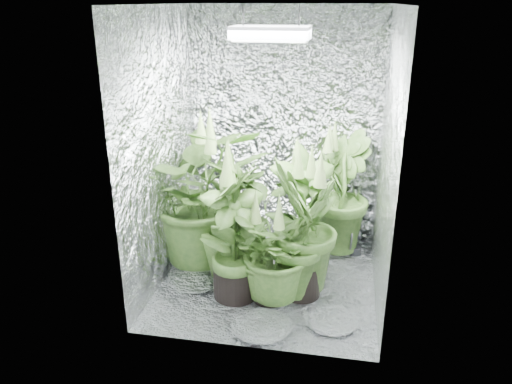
{
  "coord_description": "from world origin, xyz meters",
  "views": [
    {
      "loc": [
        0.51,
        -3.31,
        2.03
      ],
      "look_at": [
        -0.1,
        0.0,
        0.73
      ],
      "focal_mm": 35.0,
      "sensor_mm": 36.0,
      "label": 1
    }
  ],
  "objects_px": {
    "grow_lamp": "(271,33)",
    "plant_b": "(304,214)",
    "plant_g": "(303,230)",
    "plant_f": "(235,232)",
    "plant_c": "(339,193)",
    "plant_d": "(233,221)",
    "plant_e": "(270,250)",
    "plant_a": "(203,193)",
    "circulation_fan": "(352,239)"
  },
  "relations": [
    {
      "from": "plant_e",
      "to": "plant_f",
      "type": "bearing_deg",
      "value": 179.17
    },
    {
      "from": "plant_b",
      "to": "circulation_fan",
      "type": "distance_m",
      "value": 0.66
    },
    {
      "from": "plant_f",
      "to": "plant_g",
      "type": "distance_m",
      "value": 0.48
    },
    {
      "from": "plant_f",
      "to": "plant_e",
      "type": "bearing_deg",
      "value": -0.83
    },
    {
      "from": "plant_d",
      "to": "circulation_fan",
      "type": "distance_m",
      "value": 1.1
    },
    {
      "from": "circulation_fan",
      "to": "plant_g",
      "type": "bearing_deg",
      "value": -127.3
    },
    {
      "from": "plant_b",
      "to": "plant_e",
      "type": "relative_size",
      "value": 1.27
    },
    {
      "from": "plant_b",
      "to": "plant_g",
      "type": "relative_size",
      "value": 0.96
    },
    {
      "from": "plant_a",
      "to": "plant_g",
      "type": "height_order",
      "value": "plant_a"
    },
    {
      "from": "plant_d",
      "to": "plant_f",
      "type": "relative_size",
      "value": 0.92
    },
    {
      "from": "plant_a",
      "to": "circulation_fan",
      "type": "xyz_separation_m",
      "value": [
        1.18,
        0.35,
        -0.47
      ]
    },
    {
      "from": "plant_c",
      "to": "circulation_fan",
      "type": "distance_m",
      "value": 0.42
    },
    {
      "from": "plant_a",
      "to": "plant_b",
      "type": "bearing_deg",
      "value": -3.27
    },
    {
      "from": "grow_lamp",
      "to": "plant_b",
      "type": "height_order",
      "value": "grow_lamp"
    },
    {
      "from": "plant_d",
      "to": "plant_g",
      "type": "relative_size",
      "value": 0.93
    },
    {
      "from": "plant_d",
      "to": "plant_f",
      "type": "xyz_separation_m",
      "value": [
        0.07,
        -0.27,
        0.04
      ]
    },
    {
      "from": "plant_f",
      "to": "plant_g",
      "type": "xyz_separation_m",
      "value": [
        0.47,
        0.1,
        0.01
      ]
    },
    {
      "from": "plant_f",
      "to": "circulation_fan",
      "type": "distance_m",
      "value": 1.22
    },
    {
      "from": "grow_lamp",
      "to": "plant_b",
      "type": "xyz_separation_m",
      "value": [
        0.24,
        0.17,
        -1.32
      ]
    },
    {
      "from": "plant_b",
      "to": "plant_f",
      "type": "distance_m",
      "value": 0.61
    },
    {
      "from": "grow_lamp",
      "to": "plant_d",
      "type": "xyz_separation_m",
      "value": [
        -0.28,
        0.03,
        -1.35
      ]
    },
    {
      "from": "plant_g",
      "to": "circulation_fan",
      "type": "relative_size",
      "value": 3.57
    },
    {
      "from": "plant_a",
      "to": "plant_c",
      "type": "relative_size",
      "value": 1.15
    },
    {
      "from": "plant_c",
      "to": "plant_f",
      "type": "distance_m",
      "value": 1.12
    },
    {
      "from": "grow_lamp",
      "to": "plant_b",
      "type": "distance_m",
      "value": 1.35
    },
    {
      "from": "plant_d",
      "to": "plant_g",
      "type": "distance_m",
      "value": 0.57
    },
    {
      "from": "plant_d",
      "to": "plant_e",
      "type": "distance_m",
      "value": 0.43
    },
    {
      "from": "plant_b",
      "to": "plant_f",
      "type": "xyz_separation_m",
      "value": [
        -0.44,
        -0.41,
        0.01
      ]
    },
    {
      "from": "plant_b",
      "to": "plant_e",
      "type": "xyz_separation_m",
      "value": [
        -0.19,
        -0.42,
        -0.1
      ]
    },
    {
      "from": "grow_lamp",
      "to": "circulation_fan",
      "type": "bearing_deg",
      "value": 42.25
    },
    {
      "from": "plant_f",
      "to": "grow_lamp",
      "type": "bearing_deg",
      "value": 49.59
    },
    {
      "from": "plant_b",
      "to": "plant_c",
      "type": "bearing_deg",
      "value": 61.63
    },
    {
      "from": "plant_a",
      "to": "grow_lamp",
      "type": "bearing_deg",
      "value": -21.15
    },
    {
      "from": "plant_a",
      "to": "plant_d",
      "type": "distance_m",
      "value": 0.36
    },
    {
      "from": "plant_e",
      "to": "circulation_fan",
      "type": "xyz_separation_m",
      "value": [
        0.57,
        0.81,
        -0.27
      ]
    },
    {
      "from": "plant_c",
      "to": "grow_lamp",
      "type": "bearing_deg",
      "value": -127.61
    },
    {
      "from": "plant_b",
      "to": "plant_e",
      "type": "bearing_deg",
      "value": -114.54
    },
    {
      "from": "circulation_fan",
      "to": "plant_d",
      "type": "bearing_deg",
      "value": -159.49
    },
    {
      "from": "plant_b",
      "to": "plant_d",
      "type": "distance_m",
      "value": 0.54
    },
    {
      "from": "plant_g",
      "to": "plant_e",
      "type": "bearing_deg",
      "value": -153.68
    },
    {
      "from": "plant_a",
      "to": "plant_g",
      "type": "xyz_separation_m",
      "value": [
        0.83,
        -0.36,
        -0.08
      ]
    },
    {
      "from": "plant_a",
      "to": "plant_b",
      "type": "relative_size",
      "value": 1.18
    },
    {
      "from": "plant_g",
      "to": "plant_f",
      "type": "bearing_deg",
      "value": -167.72
    },
    {
      "from": "plant_c",
      "to": "plant_e",
      "type": "bearing_deg",
      "value": -116.6
    },
    {
      "from": "circulation_fan",
      "to": "grow_lamp",
      "type": "bearing_deg",
      "value": -148.06
    },
    {
      "from": "plant_a",
      "to": "plant_f",
      "type": "xyz_separation_m",
      "value": [
        0.36,
        -0.46,
        -0.09
      ]
    },
    {
      "from": "grow_lamp",
      "to": "plant_g",
      "type": "xyz_separation_m",
      "value": [
        0.26,
        -0.14,
        -1.3
      ]
    },
    {
      "from": "plant_e",
      "to": "circulation_fan",
      "type": "height_order",
      "value": "plant_e"
    },
    {
      "from": "plant_b",
      "to": "plant_d",
      "type": "xyz_separation_m",
      "value": [
        -0.52,
        -0.14,
        -0.03
      ]
    },
    {
      "from": "grow_lamp",
      "to": "plant_c",
      "type": "xyz_separation_m",
      "value": [
        0.49,
        0.64,
        -1.31
      ]
    }
  ]
}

